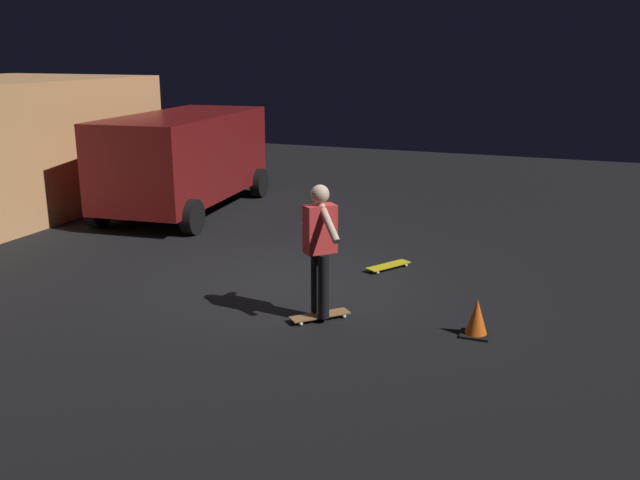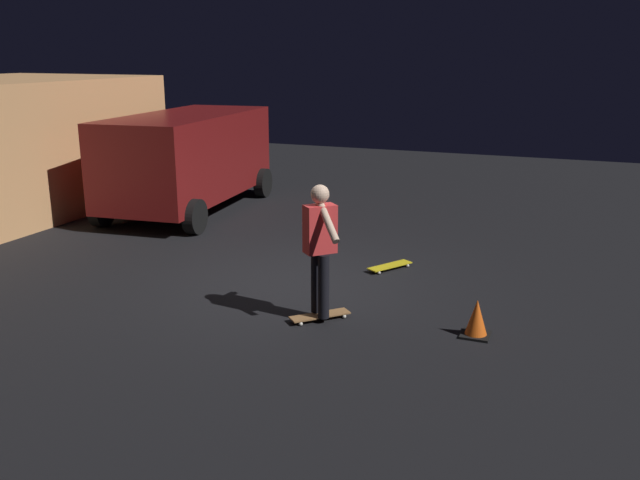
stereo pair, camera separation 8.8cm
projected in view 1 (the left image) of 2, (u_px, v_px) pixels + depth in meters
ground_plane at (288, 284)px, 10.06m from camera, size 28.00×28.00×0.00m
parked_van at (184, 156)px, 14.32m from camera, size 4.76×2.59×2.03m
skateboard_ridden at (320, 316)px, 8.70m from camera, size 0.70×0.68×0.07m
skateboard_spare at (388, 266)px, 10.70m from camera, size 0.77×0.57×0.07m
skater at (320, 241)px, 8.43m from camera, size 0.75×0.77×1.67m
traffic_cone at (477, 319)px, 8.18m from camera, size 0.34×0.34×0.46m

